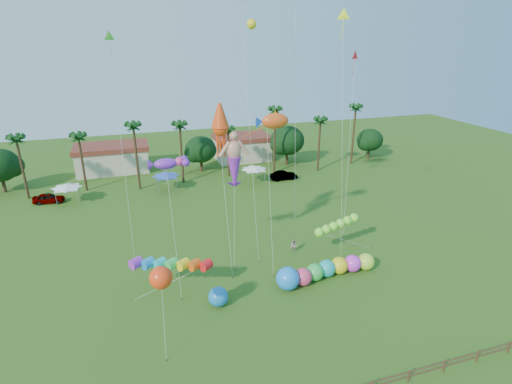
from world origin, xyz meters
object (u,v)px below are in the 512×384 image
object	(u,v)px
car_a	(49,198)
caterpillar_inflatable	(323,271)
spectator_b	(294,246)
car_b	(284,175)
blue_ball	(218,297)

from	to	relation	value
car_a	caterpillar_inflatable	size ratio (longest dim) A/B	0.38
car_a	spectator_b	size ratio (longest dim) A/B	2.67
car_b	blue_ball	world-z (taller)	blue_ball
car_a	spectator_b	xyz separation A→B (m)	(28.20, -24.06, 0.07)
blue_ball	car_a	bearing A→B (deg)	120.51
spectator_b	car_b	bearing A→B (deg)	125.57
spectator_b	car_a	bearing A→B (deg)	-165.94
car_a	blue_ball	xyz separation A→B (m)	(18.11, -30.73, 0.17)
car_b	caterpillar_inflatable	world-z (taller)	caterpillar_inflatable
car_a	car_b	size ratio (longest dim) A/B	0.95
car_a	spectator_b	distance (m)	37.07
spectator_b	caterpillar_inflatable	distance (m)	5.77
car_b	blue_ball	bearing A→B (deg)	147.46
caterpillar_inflatable	blue_ball	bearing A→B (deg)	179.43
car_a	car_b	xyz separation A→B (m)	(36.14, -0.95, 0.02)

